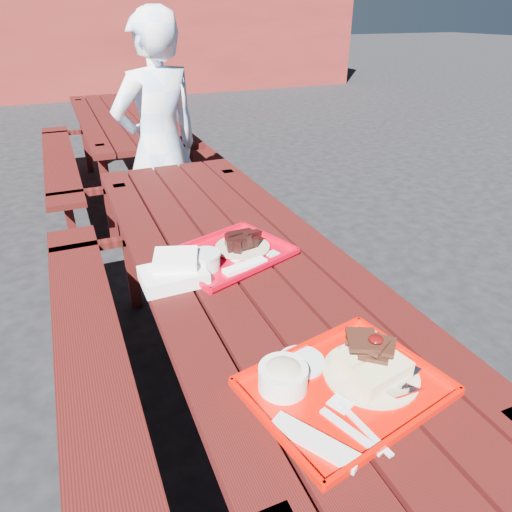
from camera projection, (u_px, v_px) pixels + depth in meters
The scene contains 8 objects.
ground at pixel (243, 402), 2.05m from camera, with size 60.00×60.00×0.00m, color black.
building_wall at pixel (67, 13), 8.62m from camera, with size 12.00×1.20×3.00m, color maroon.
picnic_table_near at pixel (241, 298), 1.78m from camera, with size 1.41×2.40×0.75m.
picnic_table_far at pixel (126, 137), 4.05m from camera, with size 1.41×2.40×0.75m.
near_tray at pixel (339, 377), 1.08m from camera, with size 0.50×0.42×0.14m.
far_tray at pixel (229, 254), 1.66m from camera, with size 0.50×0.44×0.07m.
white_cloth at pixel (174, 271), 1.51m from camera, with size 0.21×0.18×0.09m.
person at pixel (160, 149), 2.83m from camera, with size 0.58×0.38×1.58m, color #BAD8FF.
Camera 1 is at (-0.53, -1.39, 1.55)m, focal length 32.00 mm.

